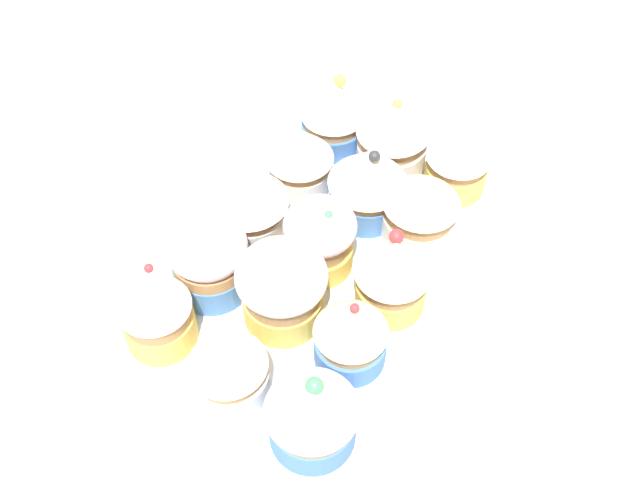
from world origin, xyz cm
name	(u,v)px	position (x,y,z in cm)	size (l,w,h in cm)	color
ground_plane	(320,283)	(0.00, 0.00, -1.50)	(180.00, 180.00, 3.00)	beige
baking_tray	(320,268)	(0.00, 0.00, 0.60)	(36.07, 23.67, 1.20)	silver
cupcake_0	(334,112)	(-12.78, -5.79, 4.81)	(5.84, 5.84, 7.50)	#477AC6
cupcake_1	(299,157)	(-6.59, -5.68, 4.72)	(5.83, 5.83, 6.68)	white
cupcake_2	(246,206)	(0.33, -6.50, 4.94)	(6.49, 6.49, 7.07)	white
cupcake_3	(209,258)	(5.95, -6.24, 4.73)	(6.09, 6.09, 6.98)	#477AC6
cupcake_4	(154,306)	(11.72, -6.89, 5.28)	(5.39, 5.39, 8.29)	#EFC651
cupcake_5	(395,135)	(-12.83, 0.18, 4.73)	(6.40, 6.40, 7.17)	white
cupcake_6	(368,181)	(-6.70, 0.69, 4.99)	(6.56, 6.56, 7.53)	#477AC6
cupcake_7	(321,239)	(0.17, 0.21, 4.59)	(5.69, 5.69, 6.75)	#EFC651
cupcake_8	(277,284)	(5.65, -0.46, 4.90)	(6.75, 6.75, 7.09)	#EFC651
cupcake_9	(225,361)	(12.80, -0.20, 4.96)	(5.57, 5.57, 7.47)	white
cupcake_10	(459,156)	(-13.07, 6.01, 4.89)	(5.49, 5.49, 7.19)	#EFC651
cupcake_11	(421,207)	(-6.42, 5.57, 4.84)	(6.21, 6.21, 7.10)	white
cupcake_12	(393,273)	(0.67, 6.51, 5.06)	(5.79, 5.79, 7.75)	#EFC651
cupcake_13	(351,331)	(6.42, 6.09, 4.78)	(5.39, 5.39, 7.26)	#477AC6
cupcake_14	(312,412)	(13.06, 6.73, 4.65)	(6.35, 6.35, 7.05)	#477AC6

